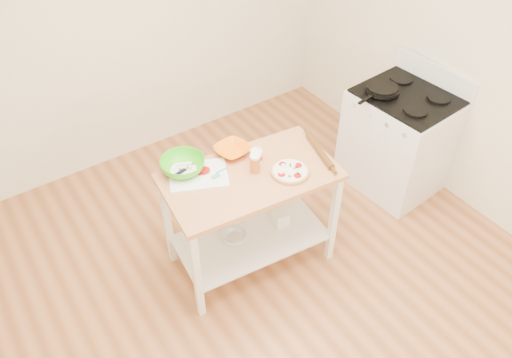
{
  "coord_description": "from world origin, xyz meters",
  "views": [
    {
      "loc": [
        -1.39,
        -1.74,
        3.19
      ],
      "look_at": [
        0.1,
        0.45,
        0.8
      ],
      "focal_mm": 35.0,
      "sensor_mm": 36.0,
      "label": 1
    }
  ],
  "objects_px": {
    "skillet": "(382,89)",
    "yogurt_tub": "(256,157)",
    "green_bowl": "(183,165)",
    "spatula": "(219,173)",
    "gas_stove": "(398,140)",
    "pizza": "(290,171)",
    "shelf_bin": "(280,218)",
    "rolling_pin": "(320,151)",
    "cutting_board": "(198,174)",
    "beer_pint": "(255,163)",
    "prep_island": "(250,200)",
    "shelf_glass_bowl": "(234,237)",
    "orange_bowl": "(232,150)",
    "knife": "(185,169)"
  },
  "relations": [
    {
      "from": "skillet",
      "to": "spatula",
      "type": "bearing_deg",
      "value": 173.6
    },
    {
      "from": "beer_pint",
      "to": "yogurt_tub",
      "type": "bearing_deg",
      "value": 50.78
    },
    {
      "from": "gas_stove",
      "to": "shelf_glass_bowl",
      "type": "relative_size",
      "value": 5.81
    },
    {
      "from": "skillet",
      "to": "pizza",
      "type": "distance_m",
      "value": 1.26
    },
    {
      "from": "gas_stove",
      "to": "cutting_board",
      "type": "xyz_separation_m",
      "value": [
        -1.92,
        0.15,
        0.43
      ]
    },
    {
      "from": "prep_island",
      "to": "skillet",
      "type": "xyz_separation_m",
      "value": [
        1.45,
        0.2,
        0.32
      ]
    },
    {
      "from": "prep_island",
      "to": "gas_stove",
      "type": "relative_size",
      "value": 1.15
    },
    {
      "from": "orange_bowl",
      "to": "shelf_glass_bowl",
      "type": "height_order",
      "value": "orange_bowl"
    },
    {
      "from": "cutting_board",
      "to": "shelf_glass_bowl",
      "type": "xyz_separation_m",
      "value": [
        0.18,
        -0.15,
        -0.62
      ]
    },
    {
      "from": "rolling_pin",
      "to": "shelf_bin",
      "type": "distance_m",
      "value": 0.67
    },
    {
      "from": "spatula",
      "to": "shelf_glass_bowl",
      "type": "bearing_deg",
      "value": -59.3
    },
    {
      "from": "prep_island",
      "to": "gas_stove",
      "type": "bearing_deg",
      "value": 1.71
    },
    {
      "from": "spatula",
      "to": "pizza",
      "type": "bearing_deg",
      "value": -35.75
    },
    {
      "from": "orange_bowl",
      "to": "beer_pint",
      "type": "relative_size",
      "value": 1.69
    },
    {
      "from": "yogurt_tub",
      "to": "shelf_glass_bowl",
      "type": "xyz_separation_m",
      "value": [
        -0.24,
        -0.04,
        -0.66
      ]
    },
    {
      "from": "gas_stove",
      "to": "orange_bowl",
      "type": "distance_m",
      "value": 1.67
    },
    {
      "from": "cutting_board",
      "to": "yogurt_tub",
      "type": "distance_m",
      "value": 0.43
    },
    {
      "from": "beer_pint",
      "to": "rolling_pin",
      "type": "height_order",
      "value": "beer_pint"
    },
    {
      "from": "prep_island",
      "to": "shelf_bin",
      "type": "relative_size",
      "value": 11.44
    },
    {
      "from": "spatula",
      "to": "rolling_pin",
      "type": "relative_size",
      "value": 0.37
    },
    {
      "from": "gas_stove",
      "to": "cutting_board",
      "type": "bearing_deg",
      "value": 171.16
    },
    {
      "from": "gas_stove",
      "to": "beer_pint",
      "type": "relative_size",
      "value": 7.78
    },
    {
      "from": "pizza",
      "to": "beer_pint",
      "type": "xyz_separation_m",
      "value": [
        -0.19,
        0.15,
        0.06
      ]
    },
    {
      "from": "rolling_pin",
      "to": "cutting_board",
      "type": "bearing_deg",
      "value": 161.25
    },
    {
      "from": "orange_bowl",
      "to": "rolling_pin",
      "type": "xyz_separation_m",
      "value": [
        0.52,
        -0.36,
        -0.01
      ]
    },
    {
      "from": "spatula",
      "to": "beer_pint",
      "type": "relative_size",
      "value": 1.05
    },
    {
      "from": "pizza",
      "to": "cutting_board",
      "type": "distance_m",
      "value": 0.64
    },
    {
      "from": "spatula",
      "to": "yogurt_tub",
      "type": "bearing_deg",
      "value": -10.38
    },
    {
      "from": "cutting_board",
      "to": "shelf_bin",
      "type": "xyz_separation_m",
      "value": [
        0.58,
        -0.21,
        -0.59
      ]
    },
    {
      "from": "green_bowl",
      "to": "spatula",
      "type": "bearing_deg",
      "value": -44.04
    },
    {
      "from": "green_bowl",
      "to": "rolling_pin",
      "type": "height_order",
      "value": "green_bowl"
    },
    {
      "from": "pizza",
      "to": "shelf_bin",
      "type": "height_order",
      "value": "pizza"
    },
    {
      "from": "skillet",
      "to": "yogurt_tub",
      "type": "distance_m",
      "value": 1.35
    },
    {
      "from": "skillet",
      "to": "beer_pint",
      "type": "relative_size",
      "value": 3.19
    },
    {
      "from": "spatula",
      "to": "shelf_bin",
      "type": "height_order",
      "value": "spatula"
    },
    {
      "from": "pizza",
      "to": "rolling_pin",
      "type": "height_order",
      "value": "rolling_pin"
    },
    {
      "from": "rolling_pin",
      "to": "yogurt_tub",
      "type": "bearing_deg",
      "value": 158.16
    },
    {
      "from": "gas_stove",
      "to": "orange_bowl",
      "type": "height_order",
      "value": "gas_stove"
    },
    {
      "from": "beer_pint",
      "to": "shelf_bin",
      "type": "height_order",
      "value": "beer_pint"
    },
    {
      "from": "gas_stove",
      "to": "yogurt_tub",
      "type": "height_order",
      "value": "gas_stove"
    },
    {
      "from": "knife",
      "to": "yogurt_tub",
      "type": "xyz_separation_m",
      "value": [
        0.46,
        -0.2,
        0.04
      ]
    },
    {
      "from": "rolling_pin",
      "to": "shelf_glass_bowl",
      "type": "bearing_deg",
      "value": 168.78
    },
    {
      "from": "beer_pint",
      "to": "shelf_glass_bowl",
      "type": "relative_size",
      "value": 0.75
    },
    {
      "from": "gas_stove",
      "to": "beer_pint",
      "type": "bearing_deg",
      "value": 177.08
    },
    {
      "from": "gas_stove",
      "to": "skillet",
      "type": "xyz_separation_m",
      "value": [
        -0.16,
        0.15,
        0.5
      ]
    },
    {
      "from": "prep_island",
      "to": "shelf_glass_bowl",
      "type": "distance_m",
      "value": 0.38
    },
    {
      "from": "skillet",
      "to": "cutting_board",
      "type": "height_order",
      "value": "skillet"
    },
    {
      "from": "cutting_board",
      "to": "orange_bowl",
      "type": "bearing_deg",
      "value": 36.12
    },
    {
      "from": "prep_island",
      "to": "spatula",
      "type": "relative_size",
      "value": 8.52
    },
    {
      "from": "prep_island",
      "to": "spatula",
      "type": "height_order",
      "value": "spatula"
    }
  ]
}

